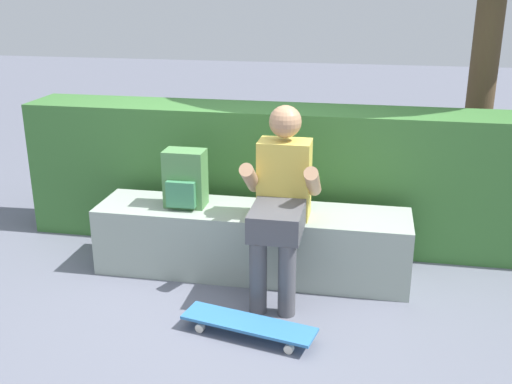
{
  "coord_description": "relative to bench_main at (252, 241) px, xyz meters",
  "views": [
    {
      "loc": [
        0.77,
        -3.5,
        1.98
      ],
      "look_at": [
        0.05,
        0.29,
        0.63
      ],
      "focal_mm": 42.88,
      "sensor_mm": 36.0,
      "label": 1
    }
  ],
  "objects": [
    {
      "name": "bench_main",
      "position": [
        0.0,
        0.0,
        0.0
      ],
      "size": [
        2.17,
        0.5,
        0.48
      ],
      "color": "#94A195",
      "rests_on": "ground"
    },
    {
      "name": "hedge_row",
      "position": [
        0.36,
        0.64,
        0.29
      ],
      "size": [
        4.5,
        0.5,
        1.06
      ],
      "color": "#3A6F33",
      "rests_on": "ground"
    },
    {
      "name": "person_skater",
      "position": [
        0.24,
        -0.22,
        0.43
      ],
      "size": [
        0.49,
        0.62,
        1.23
      ],
      "color": "gold",
      "rests_on": "ground"
    },
    {
      "name": "ground_plane",
      "position": [
        0.0,
        -0.36,
        -0.24
      ],
      "size": [
        24.0,
        24.0,
        0.0
      ],
      "primitive_type": "plane",
      "color": "slate"
    },
    {
      "name": "skateboard_near_person",
      "position": [
        0.14,
        -0.82,
        -0.16
      ],
      "size": [
        0.82,
        0.37,
        0.09
      ],
      "color": "teal",
      "rests_on": "ground"
    },
    {
      "name": "backpack_on_bench",
      "position": [
        -0.47,
        -0.01,
        0.43
      ],
      "size": [
        0.28,
        0.23,
        0.4
      ],
      "color": "#51894C",
      "rests_on": "bench_main"
    }
  ]
}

